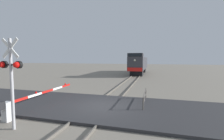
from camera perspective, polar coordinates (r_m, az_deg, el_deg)
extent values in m
plane|color=gray|center=(10.94, -3.62, -13.56)|extent=(160.00, 160.00, 0.00)
cube|color=#59544C|center=(11.16, -7.20, -12.82)|extent=(0.08, 80.00, 0.15)
cube|color=#59544C|center=(10.72, 0.11, -13.52)|extent=(0.08, 80.00, 0.15)
cube|color=#2D2D30|center=(10.92, -3.62, -13.15)|extent=(36.00, 5.88, 0.17)
cube|color=black|center=(30.88, 8.95, -0.99)|extent=(2.30, 3.20, 1.05)
cube|color=black|center=(39.00, 10.29, 0.09)|extent=(2.30, 3.20, 1.05)
cube|color=#333338|center=(34.84, 9.74, 2.52)|extent=(2.70, 14.89, 2.49)
cube|color=#333338|center=(28.80, 8.59, 5.33)|extent=(2.65, 2.76, 0.68)
cube|color=black|center=(27.40, 8.25, 5.39)|extent=(2.30, 0.06, 0.55)
cube|color=red|center=(27.46, 8.19, 0.19)|extent=(2.57, 0.08, 0.64)
sphere|color=#F2EACC|center=(27.38, 8.22, 3.50)|extent=(0.36, 0.36, 0.36)
cylinder|color=#ADADB2|center=(8.69, -32.41, -4.49)|extent=(0.14, 0.14, 4.26)
cube|color=white|center=(8.61, -32.87, 6.64)|extent=(0.95, 0.04, 0.95)
cube|color=white|center=(8.61, -32.87, 6.64)|extent=(0.95, 0.04, 0.95)
cube|color=black|center=(8.61, -32.66, 1.65)|extent=(1.04, 0.08, 0.08)
sphere|color=red|center=(8.86, -34.96, 1.61)|extent=(0.28, 0.28, 0.28)
sphere|color=red|center=(8.23, -31.22, 1.61)|extent=(0.28, 0.28, 0.28)
cylinder|color=black|center=(8.94, -34.37, 1.65)|extent=(0.34, 0.14, 0.34)
cylinder|color=black|center=(8.31, -30.62, 1.66)|extent=(0.34, 0.14, 0.34)
cube|color=silver|center=(10.27, -33.74, -12.42)|extent=(0.36, 0.36, 1.06)
cube|color=black|center=(9.94, -35.39, -10.47)|extent=(0.28, 0.36, 0.40)
cube|color=red|center=(10.69, -30.50, -9.27)|extent=(0.10, 1.23, 0.14)
cube|color=white|center=(11.56, -26.08, -8.12)|extent=(0.10, 1.23, 0.14)
cube|color=red|center=(12.48, -22.32, -7.10)|extent=(0.10, 1.23, 0.14)
cube|color=white|center=(13.46, -19.11, -6.20)|extent=(0.10, 1.23, 0.14)
cube|color=red|center=(14.47, -16.34, -5.41)|extent=(0.10, 1.23, 0.14)
sphere|color=red|center=(11.61, -25.75, -7.35)|extent=(0.14, 0.14, 0.14)
sphere|color=red|center=(14.39, -16.52, -4.91)|extent=(0.14, 0.14, 0.14)
cylinder|color=#4C4742|center=(10.16, 11.16, -12.25)|extent=(0.08, 0.08, 0.95)
cylinder|color=#4C4742|center=(12.99, 12.12, -8.60)|extent=(0.08, 0.08, 0.95)
cylinder|color=#4C4742|center=(11.47, 11.74, -8.10)|extent=(0.06, 2.93, 0.06)
cylinder|color=#4C4742|center=(11.56, 11.71, -9.97)|extent=(0.06, 2.93, 0.06)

